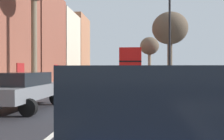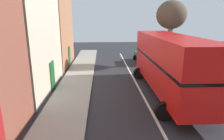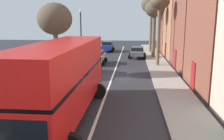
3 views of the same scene
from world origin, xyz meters
name	(u,v)px [view 2 (image 2 of 3)]	position (x,y,z in m)	size (l,w,h in m)	color
double_decker_bus	(169,61)	(1.70, 10.53, 2.35)	(3.62, 10.58, 4.06)	red
parked_car_green_right_5	(146,55)	(2.50, 20.77, 0.93)	(2.65, 4.57, 1.63)	#1E6038
street_tree_right_3	(171,16)	(4.72, 19.23, 5.40)	(3.20, 3.20, 6.92)	#7A6B56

